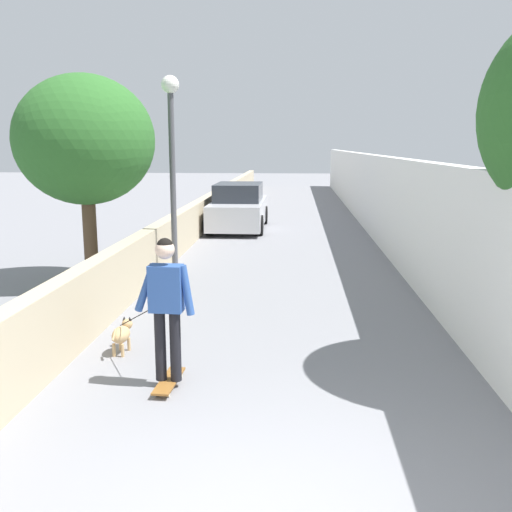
{
  "coord_description": "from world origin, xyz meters",
  "views": [
    {
      "loc": [
        -3.64,
        -0.29,
        2.81
      ],
      "look_at": [
        5.61,
        0.35,
        1.0
      ],
      "focal_mm": 40.07,
      "sensor_mm": 36.0,
      "label": 1
    }
  ],
  "objects": [
    {
      "name": "ground_plane",
      "position": [
        14.0,
        0.0,
        0.0
      ],
      "size": [
        80.0,
        80.0,
        0.0
      ],
      "primitive_type": "plane",
      "color": "gray"
    },
    {
      "name": "wall_left",
      "position": [
        12.0,
        2.78,
        0.54
      ],
      "size": [
        48.0,
        0.3,
        1.07
      ],
      "primitive_type": "cube",
      "color": "tan",
      "rests_on": "ground"
    },
    {
      "name": "fence_right",
      "position": [
        12.0,
        -2.78,
        1.25
      ],
      "size": [
        48.0,
        0.3,
        2.5
      ],
      "primitive_type": "cube",
      "color": "white",
      "rests_on": "ground"
    },
    {
      "name": "tree_left_mid",
      "position": [
        7.5,
        3.85,
        2.88
      ],
      "size": [
        2.72,
        2.72,
        4.16
      ],
      "color": "brown",
      "rests_on": "ground"
    },
    {
      "name": "lamp_post",
      "position": [
        7.97,
        2.23,
        2.86
      ],
      "size": [
        0.36,
        0.36,
        4.16
      ],
      "color": "#4C4C51",
      "rests_on": "ground"
    },
    {
      "name": "skateboard",
      "position": [
        2.61,
        1.17,
        0.07
      ],
      "size": [
        0.81,
        0.24,
        0.08
      ],
      "color": "brown",
      "rests_on": "ground"
    },
    {
      "name": "person_skateboarder",
      "position": [
        2.61,
        1.17,
        1.08
      ],
      "size": [
        0.24,
        0.71,
        1.7
      ],
      "color": "black",
      "rests_on": "skateboard"
    },
    {
      "name": "dog",
      "position": [
        3.67,
        2.05,
        0.27
      ],
      "size": [
        1.37,
        1.01,
        1.06
      ],
      "color": "tan",
      "rests_on": "ground"
    },
    {
      "name": "car_near",
      "position": [
        15.47,
        1.63,
        0.72
      ],
      "size": [
        4.33,
        1.8,
        1.54
      ],
      "color": "silver",
      "rests_on": "ground"
    }
  ]
}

